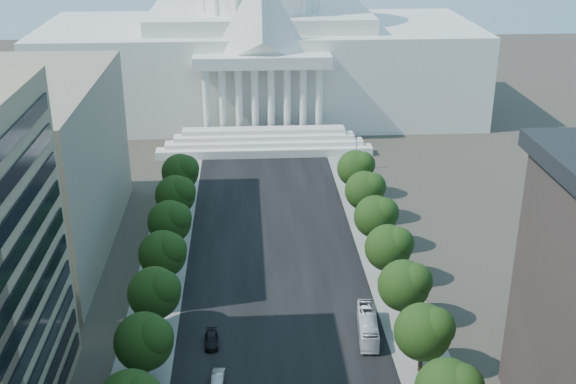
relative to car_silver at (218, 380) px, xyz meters
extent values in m
cube|color=black|center=(8.77, 31.32, -0.73)|extent=(30.00, 260.00, 0.01)
cube|color=gray|center=(-10.23, 31.32, -0.73)|extent=(8.00, 260.00, 0.02)
cube|color=gray|center=(27.77, 31.32, -0.73)|extent=(8.00, 260.00, 0.02)
cube|color=white|center=(8.77, 126.32, 11.77)|extent=(120.00, 50.00, 25.00)
cube|color=white|center=(8.77, 126.32, 26.27)|extent=(60.00, 40.00, 4.00)
cube|color=white|center=(8.77, 99.32, 19.77)|extent=(34.00, 8.00, 3.00)
cylinder|color=#33261C|center=(-9.23, 1.32, 0.74)|extent=(0.56, 0.56, 2.94)
sphere|color=black|center=(-9.23, 1.32, 5.44)|extent=(7.60, 7.60, 7.60)
sphere|color=black|center=(-7.90, 0.56, 6.58)|extent=(5.32, 5.32, 5.32)
cylinder|color=#33261C|center=(-9.23, 13.32, 0.74)|extent=(0.56, 0.56, 2.94)
sphere|color=black|center=(-9.23, 13.32, 5.44)|extent=(7.60, 7.60, 7.60)
sphere|color=black|center=(-7.90, 12.56, 6.58)|extent=(5.32, 5.32, 5.32)
cylinder|color=#33261C|center=(-9.23, 25.32, 0.74)|extent=(0.56, 0.56, 2.94)
sphere|color=black|center=(-9.23, 25.32, 5.44)|extent=(7.60, 7.60, 7.60)
sphere|color=black|center=(-7.90, 24.56, 6.58)|extent=(5.32, 5.32, 5.32)
cylinder|color=#33261C|center=(-9.23, 37.32, 0.74)|extent=(0.56, 0.56, 2.94)
sphere|color=black|center=(-9.23, 37.32, 5.44)|extent=(7.60, 7.60, 7.60)
sphere|color=black|center=(-7.90, 36.56, 6.58)|extent=(5.32, 5.32, 5.32)
cylinder|color=#33261C|center=(-9.23, 49.32, 0.74)|extent=(0.56, 0.56, 2.94)
sphere|color=black|center=(-9.23, 49.32, 5.44)|extent=(7.60, 7.60, 7.60)
sphere|color=black|center=(-7.90, 48.56, 6.58)|extent=(5.32, 5.32, 5.32)
cylinder|color=#33261C|center=(-9.23, 61.32, 0.74)|extent=(0.56, 0.56, 2.94)
sphere|color=black|center=(-9.23, 61.32, 5.44)|extent=(7.60, 7.60, 7.60)
sphere|color=black|center=(-7.90, 60.56, 6.58)|extent=(5.32, 5.32, 5.32)
cylinder|color=#33261C|center=(26.77, 1.32, 0.74)|extent=(0.56, 0.56, 2.94)
sphere|color=black|center=(26.77, 1.32, 5.44)|extent=(7.60, 7.60, 7.60)
sphere|color=black|center=(28.10, 0.56, 6.58)|extent=(5.32, 5.32, 5.32)
cylinder|color=#33261C|center=(26.77, 13.32, 0.74)|extent=(0.56, 0.56, 2.94)
sphere|color=black|center=(26.77, 13.32, 5.44)|extent=(7.60, 7.60, 7.60)
sphere|color=black|center=(28.10, 12.56, 6.58)|extent=(5.32, 5.32, 5.32)
cylinder|color=#33261C|center=(26.77, 25.32, 0.74)|extent=(0.56, 0.56, 2.94)
sphere|color=black|center=(26.77, 25.32, 5.44)|extent=(7.60, 7.60, 7.60)
sphere|color=black|center=(28.10, 24.56, 6.58)|extent=(5.32, 5.32, 5.32)
cylinder|color=#33261C|center=(26.77, 37.32, 0.74)|extent=(0.56, 0.56, 2.94)
sphere|color=black|center=(26.77, 37.32, 5.44)|extent=(7.60, 7.60, 7.60)
sphere|color=black|center=(28.10, 36.56, 6.58)|extent=(5.32, 5.32, 5.32)
cylinder|color=#33261C|center=(26.77, 49.32, 0.74)|extent=(0.56, 0.56, 2.94)
sphere|color=black|center=(26.77, 49.32, 5.44)|extent=(7.60, 7.60, 7.60)
sphere|color=black|center=(28.10, 48.56, 6.58)|extent=(5.32, 5.32, 5.32)
cylinder|color=#33261C|center=(26.77, 61.32, 0.74)|extent=(0.56, 0.56, 2.94)
sphere|color=black|center=(26.77, 61.32, 5.44)|extent=(7.60, 7.60, 7.60)
sphere|color=black|center=(28.10, 60.56, 6.58)|extent=(5.32, 5.32, 5.32)
cylinder|color=gray|center=(29.27, 1.32, 3.77)|extent=(0.18, 0.18, 9.00)
cylinder|color=gray|center=(28.07, 1.32, 8.07)|extent=(2.40, 0.14, 0.14)
sphere|color=gray|center=(26.97, 1.32, 7.97)|extent=(0.44, 0.44, 0.44)
cylinder|color=gray|center=(29.27, 26.32, 3.77)|extent=(0.18, 0.18, 9.00)
cylinder|color=gray|center=(28.07, 26.32, 8.07)|extent=(2.40, 0.14, 0.14)
sphere|color=gray|center=(26.97, 26.32, 7.97)|extent=(0.44, 0.44, 0.44)
cylinder|color=gray|center=(29.27, 51.32, 3.77)|extent=(0.18, 0.18, 9.00)
cylinder|color=gray|center=(28.07, 51.32, 8.07)|extent=(2.40, 0.14, 0.14)
sphere|color=gray|center=(26.97, 51.32, 7.97)|extent=(0.44, 0.44, 0.44)
cylinder|color=gray|center=(29.27, 76.32, 3.77)|extent=(0.18, 0.18, 9.00)
cylinder|color=gray|center=(28.07, 76.32, 8.07)|extent=(2.40, 0.14, 0.14)
sphere|color=gray|center=(26.97, 76.32, 7.97)|extent=(0.44, 0.44, 0.44)
imported|color=#A7A9AE|center=(0.00, 0.00, 0.00)|extent=(1.88, 4.56, 1.47)
imported|color=black|center=(-1.14, 9.18, -0.06)|extent=(2.09, 4.72, 1.35)
imported|color=silver|center=(21.21, 10.28, 0.78)|extent=(3.58, 11.05, 3.02)
camera|label=1|loc=(4.45, -76.93, 58.36)|focal=45.00mm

